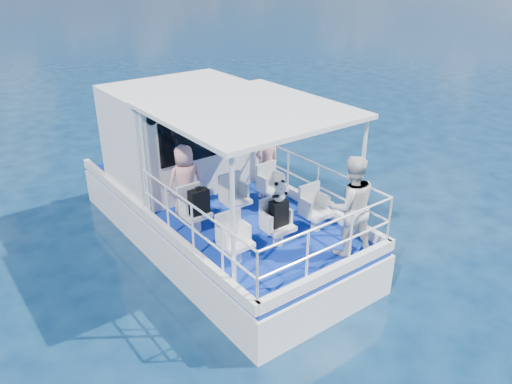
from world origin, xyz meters
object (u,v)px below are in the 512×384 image
panda (279,191)px  passenger_stbd_aft (350,206)px  backpack_center (279,213)px  passenger_port_fwd (185,181)px

panda → passenger_stbd_aft: bearing=-48.8°
panda → backpack_center: bearing=94.1°
passenger_stbd_aft → panda: size_ratio=4.77×
backpack_center → passenger_port_fwd: bearing=110.3°
passenger_port_fwd → backpack_center: bearing=117.2°
passenger_stbd_aft → backpack_center: 1.23m
backpack_center → panda: 0.42m
backpack_center → panda: (0.00, -0.01, 0.42)m
passenger_port_fwd → panda: bearing=117.1°
passenger_stbd_aft → panda: 1.20m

